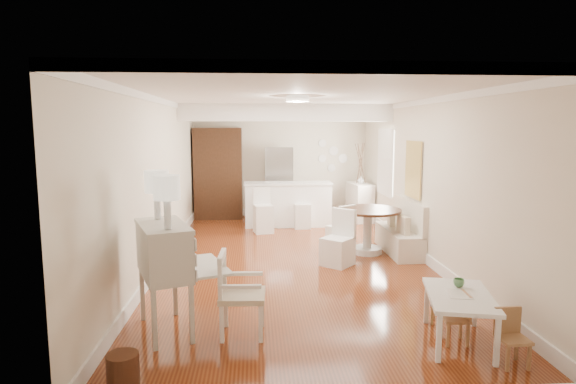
{
  "coord_description": "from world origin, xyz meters",
  "views": [
    {
      "loc": [
        -0.67,
        -8.08,
        2.31
      ],
      "look_at": [
        -0.09,
        0.3,
        1.18
      ],
      "focal_mm": 30.0,
      "sensor_mm": 36.0,
      "label": 1
    }
  ],
  "objects": [
    {
      "name": "room",
      "position": [
        0.04,
        0.32,
        1.98
      ],
      "size": [
        9.0,
        9.04,
        2.82
      ],
      "color": "brown",
      "rests_on": "ground"
    },
    {
      "name": "secretary_bureau",
      "position": [
        -1.7,
        -2.76,
        0.63
      ],
      "size": [
        1.27,
        1.28,
        1.25
      ],
      "primitive_type": "cube",
      "rotation": [
        0.0,
        0.0,
        0.36
      ],
      "color": "beige",
      "rests_on": "ground"
    },
    {
      "name": "gustavian_armchair",
      "position": [
        -0.82,
        -2.9,
        0.47
      ],
      "size": [
        0.56,
        0.56,
        0.94
      ],
      "primitive_type": "cube",
      "rotation": [
        0.0,
        0.0,
        1.53
      ],
      "color": "white",
      "rests_on": "ground"
    },
    {
      "name": "wicker_basket",
      "position": [
        -1.88,
        -3.9,
        0.15
      ],
      "size": [
        0.34,
        0.34,
        0.29
      ],
      "primitive_type": "cylinder",
      "rotation": [
        0.0,
        0.0,
        -0.2
      ],
      "color": "#4C2917",
      "rests_on": "ground"
    },
    {
      "name": "kids_table",
      "position": [
        1.5,
        -3.28,
        0.27
      ],
      "size": [
        0.88,
        1.21,
        0.54
      ],
      "primitive_type": "cube",
      "rotation": [
        0.0,
        0.0,
        -0.23
      ],
      "color": "white",
      "rests_on": "ground"
    },
    {
      "name": "kids_chair_a",
      "position": [
        1.46,
        -3.28,
        0.28
      ],
      "size": [
        0.29,
        0.29,
        0.56
      ],
      "primitive_type": "cube",
      "rotation": [
        0.0,
        0.0,
        -1.63
      ],
      "color": "#AE7D4F",
      "rests_on": "ground"
    },
    {
      "name": "kids_chair_b",
      "position": [
        1.52,
        -2.77,
        0.26
      ],
      "size": [
        0.33,
        0.33,
        0.51
      ],
      "primitive_type": "cube",
      "rotation": [
        0.0,
        0.0,
        -2.05
      ],
      "color": "tan",
      "rests_on": "ground"
    },
    {
      "name": "kids_chair_c",
      "position": [
        1.82,
        -3.81,
        0.28
      ],
      "size": [
        0.28,
        0.28,
        0.56
      ],
      "primitive_type": "cube",
      "rotation": [
        0.0,
        0.0,
        0.03
      ],
      "color": "#9C6F47",
      "rests_on": "ground"
    },
    {
      "name": "banquette",
      "position": [
        1.99,
        0.5,
        0.49
      ],
      "size": [
        0.52,
        1.6,
        0.98
      ],
      "primitive_type": "cube",
      "color": "silver",
      "rests_on": "ground"
    },
    {
      "name": "dining_table",
      "position": [
        1.39,
        0.48,
        0.41
      ],
      "size": [
        1.36,
        1.36,
        0.83
      ],
      "primitive_type": "cylinder",
      "rotation": [
        0.0,
        0.0,
        -0.12
      ],
      "color": "#432515",
      "rests_on": "ground"
    },
    {
      "name": "slip_chair_near",
      "position": [
        0.71,
        -0.26,
        0.47
      ],
      "size": [
        0.64,
        0.64,
        0.94
      ],
      "primitive_type": "cube",
      "rotation": [
        0.0,
        0.0,
        -0.73
      ],
      "color": "white",
      "rests_on": "ground"
    },
    {
      "name": "slip_chair_far",
      "position": [
        0.96,
        0.9,
        0.43
      ],
      "size": [
        0.57,
        0.58,
        0.85
      ],
      "primitive_type": "cube",
      "rotation": [
        0.0,
        0.0,
        -2.52
      ],
      "color": "white",
      "rests_on": "ground"
    },
    {
      "name": "breakfast_counter",
      "position": [
        0.1,
        3.1,
        0.52
      ],
      "size": [
        2.05,
        0.65,
        1.03
      ],
      "primitive_type": "cube",
      "color": "white",
      "rests_on": "ground"
    },
    {
      "name": "bar_stool_left",
      "position": [
        -0.5,
        2.36,
        0.49
      ],
      "size": [
        0.46,
        0.46,
        0.99
      ],
      "primitive_type": "cube",
      "rotation": [
        0.0,
        0.0,
        0.2
      ],
      "color": "white",
      "rests_on": "ground"
    },
    {
      "name": "bar_stool_right",
      "position": [
        0.41,
        2.8,
        0.45
      ],
      "size": [
        0.38,
        0.38,
        0.9
      ],
      "primitive_type": "cube",
      "rotation": [
        0.0,
        0.0,
        0.05
      ],
      "color": "silver",
      "rests_on": "ground"
    },
    {
      "name": "pantry_cabinet",
      "position": [
        -1.6,
        4.18,
        1.15
      ],
      "size": [
        1.2,
        0.6,
        2.3
      ],
      "primitive_type": "cube",
      "color": "#381E11",
      "rests_on": "ground"
    },
    {
      "name": "fridge",
      "position": [
        0.3,
        4.15,
        0.9
      ],
      "size": [
        0.75,
        0.65,
        1.8
      ],
      "primitive_type": "imported",
      "color": "silver",
      "rests_on": "ground"
    },
    {
      "name": "sideboard",
      "position": [
        1.93,
        3.62,
        0.47
      ],
      "size": [
        0.55,
        1.02,
        0.93
      ],
      "primitive_type": "cube",
      "rotation": [
        0.0,
        0.0,
        0.12
      ],
      "color": "silver",
      "rests_on": "ground"
    },
    {
      "name": "pencil_cup",
      "position": [
        1.59,
        -3.05,
        0.59
      ],
      "size": [
        0.15,
        0.15,
        0.09
      ],
      "primitive_type": "imported",
      "rotation": [
        0.0,
        0.0,
        0.32
      ],
      "color": "#508957",
      "rests_on": "kids_table"
    },
    {
      "name": "branch_vase",
      "position": [
        1.96,
        3.66,
        1.02
      ],
      "size": [
        0.22,
        0.22,
        0.17
      ],
      "primitive_type": "imported",
      "rotation": [
        0.0,
        0.0,
        0.39
      ],
      "color": "white",
      "rests_on": "sideboard"
    }
  ]
}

